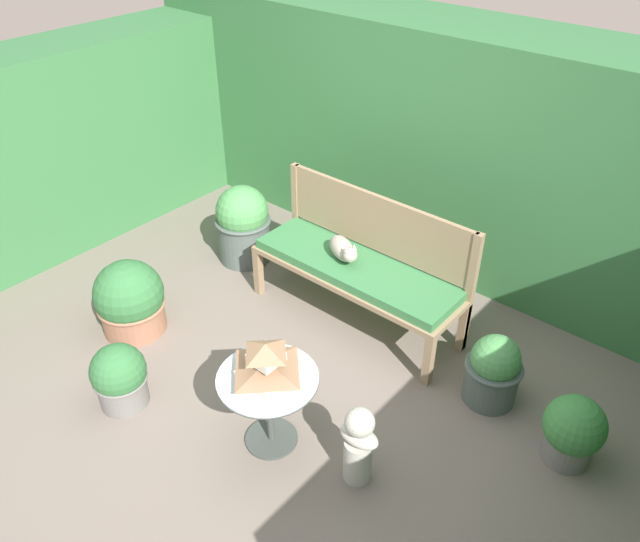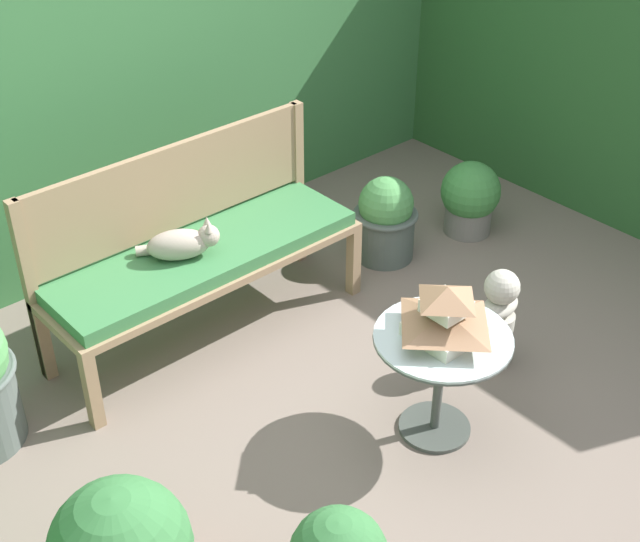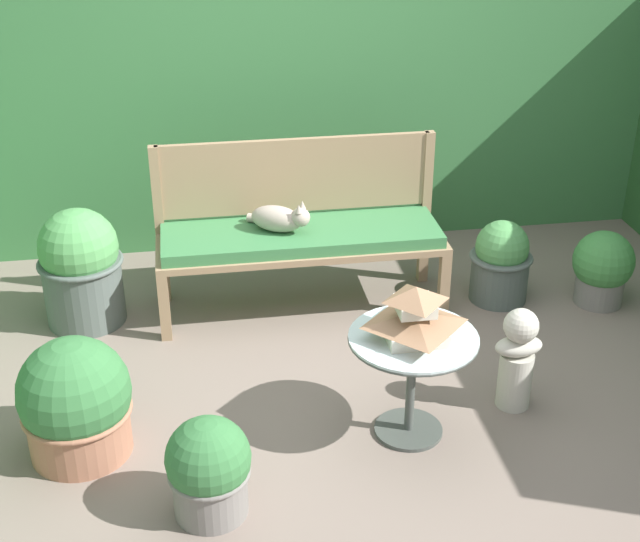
{
  "view_description": "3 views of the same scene",
  "coord_description": "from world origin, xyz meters",
  "px_view_note": "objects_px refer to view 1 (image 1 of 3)",
  "views": [
    {
      "loc": [
        2.24,
        -2.12,
        3.14
      ],
      "look_at": [
        -0.04,
        0.57,
        0.67
      ],
      "focal_mm": 35.0,
      "sensor_mm": 36.0,
      "label": 1
    },
    {
      "loc": [
        -2.09,
        -2.24,
        2.91
      ],
      "look_at": [
        0.21,
        0.37,
        0.58
      ],
      "focal_mm": 50.0,
      "sensor_mm": 36.0,
      "label": 2
    },
    {
      "loc": [
        -0.67,
        -3.71,
        2.7
      ],
      "look_at": [
        0.0,
        0.48,
        0.5
      ],
      "focal_mm": 50.0,
      "sensor_mm": 36.0,
      "label": 3
    }
  ],
  "objects_px": {
    "pagoda_birdhouse": "(267,363)",
    "potted_plant_bench_right": "(130,300)",
    "potted_plant_path_edge": "(243,224)",
    "cat": "(343,249)",
    "potted_plant_table_near": "(493,371)",
    "potted_plant_patio_mid": "(573,431)",
    "garden_bench": "(356,272)",
    "garden_bust": "(359,444)",
    "patio_table": "(268,392)",
    "potted_plant_bench_left": "(120,377)"
  },
  "relations": [
    {
      "from": "pagoda_birdhouse",
      "to": "potted_plant_bench_right",
      "type": "bearing_deg",
      "value": 176.15
    },
    {
      "from": "potted_plant_path_edge",
      "to": "cat",
      "type": "bearing_deg",
      "value": -2.55
    },
    {
      "from": "potted_plant_table_near",
      "to": "potted_plant_patio_mid",
      "type": "bearing_deg",
      "value": -13.29
    },
    {
      "from": "garden_bench",
      "to": "cat",
      "type": "bearing_deg",
      "value": 179.69
    },
    {
      "from": "cat",
      "to": "potted_plant_patio_mid",
      "type": "distance_m",
      "value": 1.98
    },
    {
      "from": "garden_bust",
      "to": "potted_plant_path_edge",
      "type": "xyz_separation_m",
      "value": [
        -2.2,
        1.21,
        0.07
      ]
    },
    {
      "from": "garden_bench",
      "to": "potted_plant_bench_right",
      "type": "relative_size",
      "value": 2.85
    },
    {
      "from": "pagoda_birdhouse",
      "to": "potted_plant_path_edge",
      "type": "xyz_separation_m",
      "value": [
        -1.62,
        1.34,
        -0.3
      ]
    },
    {
      "from": "potted_plant_table_near",
      "to": "patio_table",
      "type": "bearing_deg",
      "value": -125.77
    },
    {
      "from": "pagoda_birdhouse",
      "to": "potted_plant_bench_left",
      "type": "height_order",
      "value": "pagoda_birdhouse"
    },
    {
      "from": "garden_bench",
      "to": "potted_plant_bench_right",
      "type": "distance_m",
      "value": 1.71
    },
    {
      "from": "patio_table",
      "to": "potted_plant_table_near",
      "type": "bearing_deg",
      "value": 54.23
    },
    {
      "from": "potted_plant_patio_mid",
      "to": "potted_plant_bench_right",
      "type": "xyz_separation_m",
      "value": [
        -3.03,
        -0.96,
        0.04
      ]
    },
    {
      "from": "potted_plant_table_near",
      "to": "potted_plant_patio_mid",
      "type": "height_order",
      "value": "potted_plant_table_near"
    },
    {
      "from": "potted_plant_table_near",
      "to": "potted_plant_path_edge",
      "type": "bearing_deg",
      "value": 176.92
    },
    {
      "from": "patio_table",
      "to": "potted_plant_patio_mid",
      "type": "bearing_deg",
      "value": 36.1
    },
    {
      "from": "potted_plant_bench_right",
      "to": "potted_plant_bench_left",
      "type": "xyz_separation_m",
      "value": [
        0.58,
        -0.51,
        -0.04
      ]
    },
    {
      "from": "potted_plant_table_near",
      "to": "potted_plant_bench_right",
      "type": "height_order",
      "value": "potted_plant_bench_right"
    },
    {
      "from": "potted_plant_bench_left",
      "to": "potted_plant_path_edge",
      "type": "bearing_deg",
      "value": 110.2
    },
    {
      "from": "garden_bench",
      "to": "pagoda_birdhouse",
      "type": "bearing_deg",
      "value": -75.2
    },
    {
      "from": "potted_plant_table_near",
      "to": "potted_plant_patio_mid",
      "type": "relative_size",
      "value": 1.11
    },
    {
      "from": "patio_table",
      "to": "potted_plant_path_edge",
      "type": "relative_size",
      "value": 0.86
    },
    {
      "from": "garden_bench",
      "to": "patio_table",
      "type": "xyz_separation_m",
      "value": [
        0.34,
        -1.29,
        -0.02
      ]
    },
    {
      "from": "potted_plant_bench_right",
      "to": "patio_table",
      "type": "bearing_deg",
      "value": -3.85
    },
    {
      "from": "cat",
      "to": "potted_plant_bench_left",
      "type": "xyz_separation_m",
      "value": [
        -0.51,
        -1.7,
        -0.37
      ]
    },
    {
      "from": "garden_bust",
      "to": "potted_plant_bench_left",
      "type": "height_order",
      "value": "garden_bust"
    },
    {
      "from": "patio_table",
      "to": "pagoda_birdhouse",
      "type": "bearing_deg",
      "value": 0.0
    },
    {
      "from": "patio_table",
      "to": "garden_bust",
      "type": "relative_size",
      "value": 1.1
    },
    {
      "from": "potted_plant_bench_left",
      "to": "patio_table",
      "type": "bearing_deg",
      "value": 22.46
    },
    {
      "from": "garden_bench",
      "to": "garden_bust",
      "type": "xyz_separation_m",
      "value": [
        0.92,
        -1.16,
        -0.16
      ]
    },
    {
      "from": "garden_bust",
      "to": "potted_plant_bench_left",
      "type": "distance_m",
      "value": 1.64
    },
    {
      "from": "garden_bust",
      "to": "potted_plant_bench_left",
      "type": "bearing_deg",
      "value": -165.26
    },
    {
      "from": "garden_bench",
      "to": "potted_plant_path_edge",
      "type": "xyz_separation_m",
      "value": [
        -1.28,
        0.05,
        -0.1
      ]
    },
    {
      "from": "potted_plant_path_edge",
      "to": "garden_bench",
      "type": "bearing_deg",
      "value": -2.33
    },
    {
      "from": "garden_bench",
      "to": "potted_plant_patio_mid",
      "type": "relative_size",
      "value": 3.62
    },
    {
      "from": "garden_bench",
      "to": "pagoda_birdhouse",
      "type": "relative_size",
      "value": 4.62
    },
    {
      "from": "potted_plant_patio_mid",
      "to": "garden_bust",
      "type": "bearing_deg",
      "value": -133.55
    },
    {
      "from": "garden_bust",
      "to": "potted_plant_bench_left",
      "type": "relative_size",
      "value": 1.18
    },
    {
      "from": "cat",
      "to": "potted_plant_bench_left",
      "type": "height_order",
      "value": "cat"
    },
    {
      "from": "patio_table",
      "to": "potted_plant_bench_left",
      "type": "xyz_separation_m",
      "value": [
        -0.98,
        -0.4,
        -0.2
      ]
    },
    {
      "from": "cat",
      "to": "garden_bust",
      "type": "distance_m",
      "value": 1.59
    },
    {
      "from": "patio_table",
      "to": "potted_plant_bench_right",
      "type": "xyz_separation_m",
      "value": [
        -1.56,
        0.1,
        -0.15
      ]
    },
    {
      "from": "garden_bench",
      "to": "potted_plant_bench_left",
      "type": "relative_size",
      "value": 3.61
    },
    {
      "from": "garden_bench",
      "to": "cat",
      "type": "xyz_separation_m",
      "value": [
        -0.12,
        0.0,
        0.15
      ]
    },
    {
      "from": "pagoda_birdhouse",
      "to": "potted_plant_table_near",
      "type": "distance_m",
      "value": 1.55
    },
    {
      "from": "garden_bust",
      "to": "potted_plant_table_near",
      "type": "xyz_separation_m",
      "value": [
        0.29,
        1.08,
        -0.03
      ]
    },
    {
      "from": "garden_bench",
      "to": "potted_plant_bench_right",
      "type": "height_order",
      "value": "potted_plant_bench_right"
    },
    {
      "from": "pagoda_birdhouse",
      "to": "potted_plant_path_edge",
      "type": "relative_size",
      "value": 0.52
    },
    {
      "from": "patio_table",
      "to": "potted_plant_path_edge",
      "type": "height_order",
      "value": "potted_plant_path_edge"
    },
    {
      "from": "patio_table",
      "to": "pagoda_birdhouse",
      "type": "height_order",
      "value": "pagoda_birdhouse"
    }
  ]
}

